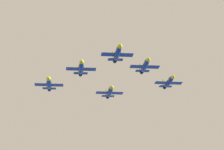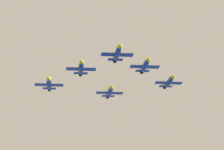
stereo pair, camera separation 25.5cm
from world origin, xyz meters
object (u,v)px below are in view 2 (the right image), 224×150
Objects in this scene: jet_left_outer at (169,82)px; jet_right_outer at (49,84)px; jet_lead at (117,53)px; jet_right_wingman at (81,68)px; jet_left_wingman at (145,66)px; jet_slot_rear at (110,92)px.

jet_left_outer is 47.12m from jet_right_outer.
jet_lead is 1.00× the size of jet_right_wingman.
jet_lead is 1.00× the size of jet_left_wingman.
jet_lead is at bearing 40.21° from jet_right_outer.
jet_left_wingman reaches higher than jet_right_wingman.
jet_left_wingman is 1.04× the size of jet_slot_rear.
jet_left_wingman is at bearing 39.74° from jet_slot_rear.
jet_lead reaches higher than jet_right_outer.
jet_left_wingman is (-8.72, -15.95, 0.35)m from jet_lead.
jet_right_wingman reaches higher than jet_slot_rear.
jet_left_wingman reaches higher than jet_left_outer.
jet_slot_rear is at bearing 89.85° from jet_right_outer.
jet_right_outer is (14.33, -11.17, -2.51)m from jet_right_wingman.
jet_left_outer reaches higher than jet_slot_rear.
jet_right_outer is at bearing -138.84° from jet_right_wingman.
jet_left_outer is 24.01m from jet_slot_rear.
jet_right_wingman is 1.01× the size of jet_left_outer.
jet_lead reaches higher than jet_left_outer.
jet_left_wingman is 1.01× the size of jet_left_outer.
jet_right_outer is (37.38, -6.40, -4.12)m from jet_left_wingman.
jet_left_outer is at bearing 139.46° from jet_lead.
jet_lead is 18.22m from jet_right_wingman.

